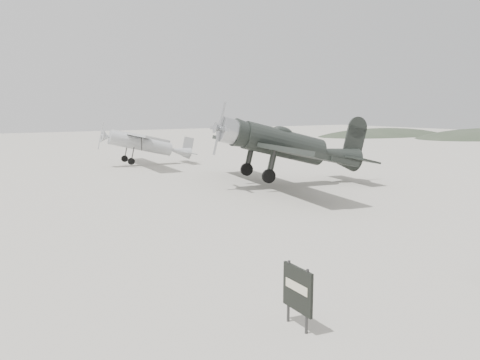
# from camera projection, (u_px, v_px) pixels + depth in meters

# --- Properties ---
(ground) EXTENTS (160.00, 160.00, 0.00)m
(ground) POSITION_uv_depth(u_px,v_px,m) (328.00, 227.00, 17.75)
(ground) COLOR gray
(ground) RESTS_ON ground
(hill_northeast) EXTENTS (32.00, 16.00, 5.20)m
(hill_northeast) POSITION_uv_depth(u_px,v_px,m) (384.00, 135.00, 77.68)
(hill_northeast) COLOR #303B2A
(hill_northeast) RESTS_ON ground
(lowwing_monoplane) EXTENTS (9.75, 13.56, 4.35)m
(lowwing_monoplane) POSITION_uv_depth(u_px,v_px,m) (290.00, 146.00, 26.86)
(lowwing_monoplane) COLOR black
(lowwing_monoplane) RESTS_ON ground
(highwing_monoplane) EXTENTS (7.48, 10.53, 2.98)m
(highwing_monoplane) POSITION_uv_depth(u_px,v_px,m) (145.00, 141.00, 36.66)
(highwing_monoplane) COLOR gray
(highwing_monoplane) RESTS_ON ground
(sign_board) EXTENTS (0.11, 0.92, 1.33)m
(sign_board) POSITION_uv_depth(u_px,v_px,m) (298.00, 290.00, 9.48)
(sign_board) COLOR #333333
(sign_board) RESTS_ON ground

